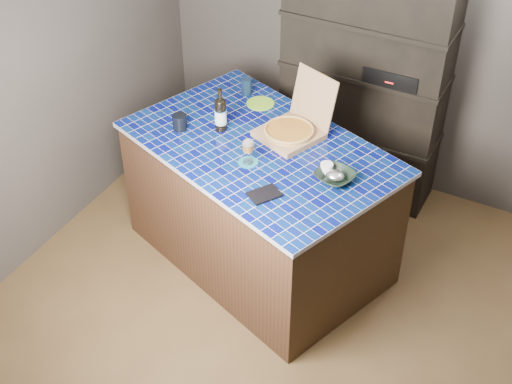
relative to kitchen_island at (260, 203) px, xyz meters
The scene contains 14 objects.
room 0.92m from the kitchen_island, 55.34° to the right, with size 3.50×3.50×3.50m.
shelving_unit 1.23m from the kitchen_island, 75.43° to the left, with size 1.20×0.41×1.80m.
kitchen_island is the anchor object (origin of this frame).
pizza_box 0.58m from the kitchen_island, 57.23° to the left, with size 0.49×0.54×0.39m.
mead_bottle 0.68m from the kitchen_island, behind, with size 0.08×0.08×0.31m.
teal_trivet 0.52m from the kitchen_island, 84.55° to the right, with size 0.13×0.13×0.01m, color #186A7F.
wine_glass 0.63m from the kitchen_island, 84.55° to the right, with size 0.08×0.08×0.17m.
tumbler 0.78m from the kitchen_island, behind, with size 0.10×0.10×0.11m, color black.
dvd_case 0.70m from the kitchen_island, 59.51° to the right, with size 0.13×0.18×0.01m, color black.
bowl 0.77m from the kitchen_island, 11.22° to the right, with size 0.23×0.23×0.06m, color black.
foil_contents 0.78m from the kitchen_island, 11.22° to the right, with size 0.12×0.10×0.05m, color silver.
white_jar 0.71m from the kitchen_island, ahead, with size 0.08×0.08×0.07m, color white.
navy_cup 0.85m from the kitchen_island, 125.91° to the left, with size 0.08×0.08×0.12m, color #0E1D34.
green_trivet 0.71m from the kitchen_island, 117.29° to the left, with size 0.20×0.20×0.01m, color #82C329.
Camera 1 is at (1.46, -2.94, 3.58)m, focal length 50.00 mm.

